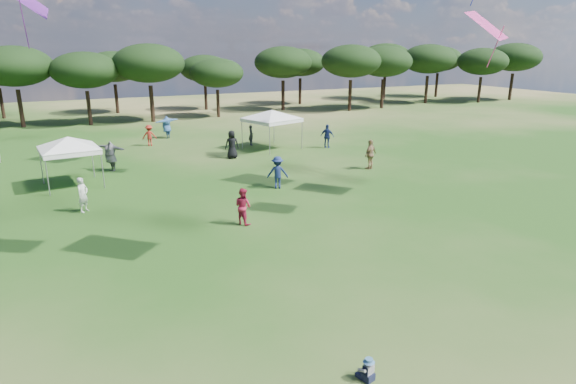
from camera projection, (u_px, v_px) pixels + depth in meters
name	position (u px, v px, depth m)	size (l,w,h in m)	color
tree_line	(135.00, 65.00, 49.27)	(108.78, 17.63, 7.77)	black
tent_left	(68.00, 139.00, 25.28)	(5.68, 5.68, 2.99)	gray
tent_right	(272.00, 112.00, 34.76)	(6.37, 6.37, 3.15)	gray
toddler	(368.00, 370.00, 10.79)	(0.42, 0.45, 0.56)	black
festival_crowd	(125.00, 155.00, 29.43)	(27.85, 22.80, 1.93)	#A2251B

